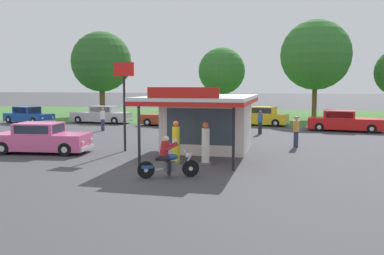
{
  "coord_description": "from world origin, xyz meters",
  "views": [
    {
      "loc": [
        5.32,
        -16.37,
        3.47
      ],
      "look_at": [
        0.75,
        2.99,
        1.4
      ],
      "focal_mm": 38.61,
      "sensor_mm": 36.0,
      "label": 1
    }
  ],
  "objects": [
    {
      "name": "ground_plane",
      "position": [
        0.0,
        0.0,
        0.0
      ],
      "size": [
        300.0,
        300.0,
        0.0
      ],
      "primitive_type": "plane",
      "color": "#424247"
    },
    {
      "name": "service_station_kiosk",
      "position": [
        1.15,
        4.54,
        1.69
      ],
      "size": [
        4.94,
        7.36,
        3.37
      ],
      "color": "silver",
      "rests_on": "ground"
    },
    {
      "name": "tree_oak_centre",
      "position": [
        8.0,
        26.95,
        6.25
      ],
      "size": [
        6.97,
        6.97,
        9.91
      ],
      "color": "brown",
      "rests_on": "ground"
    },
    {
      "name": "motorcycle_with_rider",
      "position": [
        0.93,
        -1.79,
        0.65
      ],
      "size": [
        2.18,
        1.06,
        1.58
      ],
      "color": "black",
      "rests_on": "ground"
    },
    {
      "name": "parked_car_back_row_left",
      "position": [
        9.35,
        16.15,
        0.7
      ],
      "size": [
        5.64,
        2.54,
        1.54
      ],
      "color": "red",
      "rests_on": "ground"
    },
    {
      "name": "parked_car_back_row_far_right",
      "position": [
        -4.49,
        17.08,
        0.68
      ],
      "size": [
        5.01,
        2.19,
        1.5
      ],
      "color": "#993819",
      "rests_on": "ground"
    },
    {
      "name": "bystander_chatting_near_pumps",
      "position": [
        5.73,
        7.16,
        0.92
      ],
      "size": [
        0.38,
        0.38,
        1.71
      ],
      "color": "#2D3351",
      "rests_on": "ground"
    },
    {
      "name": "featured_classic_sedan",
      "position": [
        -6.96,
        2.16,
        0.71
      ],
      "size": [
        5.09,
        2.4,
        1.54
      ],
      "color": "#E55993",
      "rests_on": "ground"
    },
    {
      "name": "parked_car_back_row_right",
      "position": [
        2.92,
        19.18,
        0.72
      ],
      "size": [
        5.14,
        2.68,
        1.6
      ],
      "color": "gold",
      "rests_on": "ground"
    },
    {
      "name": "gas_pump_offside",
      "position": [
        1.81,
        1.06,
        0.85
      ],
      "size": [
        0.44,
        0.44,
        1.86
      ],
      "color": "slate",
      "rests_on": "ground"
    },
    {
      "name": "tree_oak_far_right",
      "position": [
        -2.12,
        29.71,
        4.98
      ],
      "size": [
        5.22,
        5.22,
        7.6
      ],
      "color": "brown",
      "rests_on": "ground"
    },
    {
      "name": "gas_pump_nearside",
      "position": [
        0.48,
        1.06,
        0.86
      ],
      "size": [
        0.44,
        0.44,
        1.9
      ],
      "color": "slate",
      "rests_on": "ground"
    },
    {
      "name": "parked_car_back_row_far_left",
      "position": [
        -17.5,
        16.23,
        0.68
      ],
      "size": [
        5.21,
        3.01,
        1.51
      ],
      "color": "#19479E",
      "rests_on": "ground"
    },
    {
      "name": "tree_oak_left",
      "position": [
        -15.12,
        25.96,
        5.85
      ],
      "size": [
        6.59,
        6.59,
        9.28
      ],
      "color": "brown",
      "rests_on": "ground"
    },
    {
      "name": "parked_car_back_row_centre_left",
      "position": [
        -11.23,
        18.03,
        0.71
      ],
      "size": [
        5.58,
        2.15,
        1.55
      ],
      "color": "#B7B7BC",
      "rests_on": "ground"
    },
    {
      "name": "roadside_pole_sign",
      "position": [
        -3.03,
        3.68,
        3.16
      ],
      "size": [
        1.1,
        0.12,
        4.61
      ],
      "color": "black",
      "rests_on": "ground"
    },
    {
      "name": "grass_verge_strip",
      "position": [
        0.0,
        30.0,
        0.0
      ],
      "size": [
        120.0,
        24.0,
        0.01
      ],
      "primitive_type": "cube",
      "color": "#3D6B2D",
      "rests_on": "ground"
    },
    {
      "name": "bystander_leaning_by_kiosk",
      "position": [
        -8.34,
        12.19,
        0.92
      ],
      "size": [
        0.34,
        0.34,
        1.73
      ],
      "color": "#2D3351",
      "rests_on": "ground"
    },
    {
      "name": "bystander_admiring_sedan",
      "position": [
        3.36,
        12.84,
        0.88
      ],
      "size": [
        0.34,
        0.34,
        1.67
      ],
      "color": "black",
      "rests_on": "ground"
    }
  ]
}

